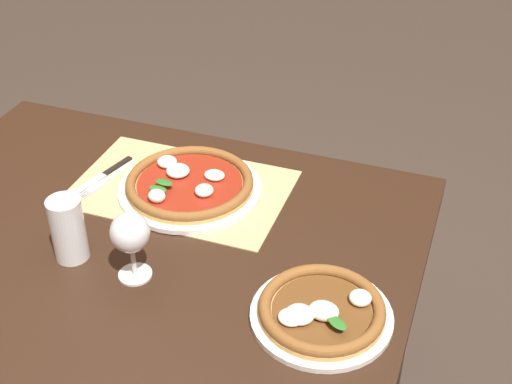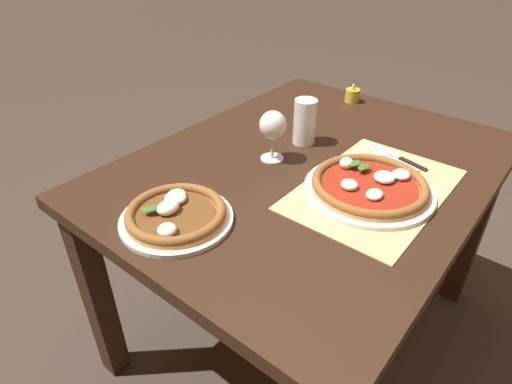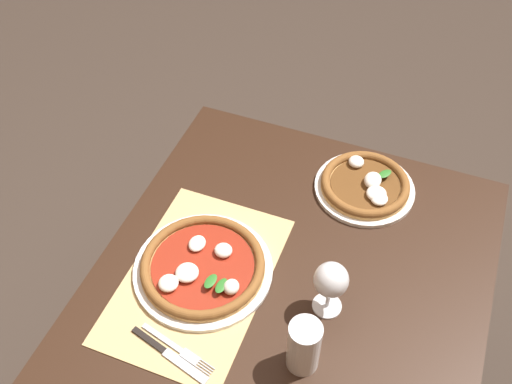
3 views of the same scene
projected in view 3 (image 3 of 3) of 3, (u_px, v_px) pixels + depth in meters
The scene contains 8 objects.
dining_table at pixel (276, 333), 1.48m from camera, with size 1.23×0.94×0.74m.
paper_placemat at pixel (197, 279), 1.46m from camera, with size 0.51×0.33×0.00m, color tan.
pizza_near at pixel (203, 267), 1.46m from camera, with size 0.34×0.34×0.05m.
pizza_far at pixel (365, 185), 1.64m from camera, with size 0.28×0.28×0.05m.
wine_glass at pixel (331, 282), 1.33m from camera, with size 0.08×0.08×0.16m.
pint_glass at pixel (304, 347), 1.26m from camera, with size 0.07×0.07×0.15m.
fork at pixel (178, 348), 1.33m from camera, with size 0.06×0.20×0.00m.
knife at pixel (169, 355), 1.32m from camera, with size 0.07×0.21×0.01m.
Camera 3 is at (0.70, 0.22, 1.97)m, focal length 42.00 mm.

